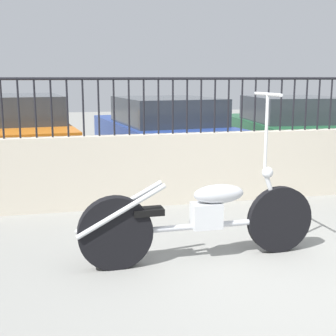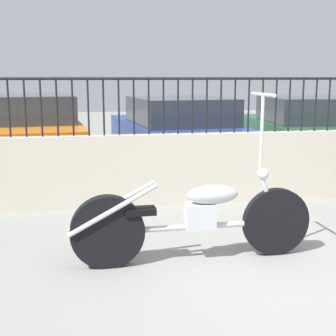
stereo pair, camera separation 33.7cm
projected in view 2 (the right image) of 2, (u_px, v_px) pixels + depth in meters
ground_plane at (291, 281)px, 3.97m from camera, size 40.00×40.00×0.00m
low_wall at (213, 168)px, 6.39m from camera, size 9.34×0.18×0.96m
fence_railing at (214, 96)px, 6.21m from camera, size 9.34×0.04×0.74m
motorcycle_silver at (182, 220)px, 4.33m from camera, size 2.31×0.52×1.57m
car_orange at (28, 132)px, 8.64m from camera, size 2.28×4.58×1.39m
car_blue at (177, 131)px, 9.20m from camera, size 2.36×4.61×1.32m
car_green at (306, 128)px, 9.68m from camera, size 2.22×4.13×1.31m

